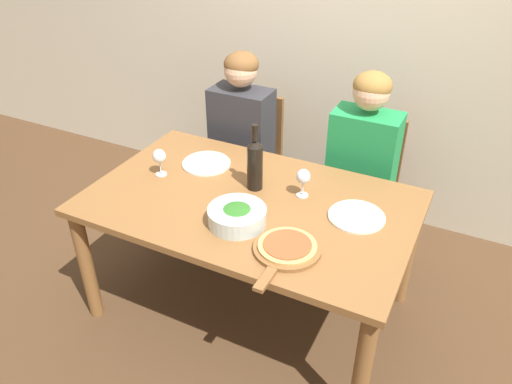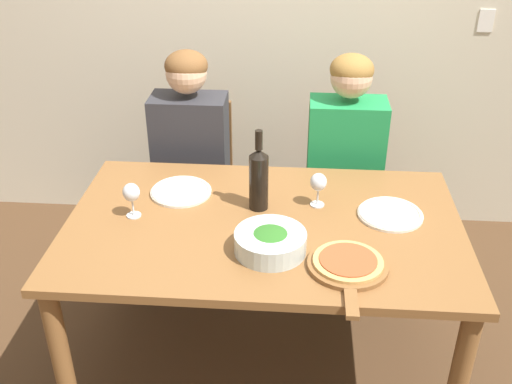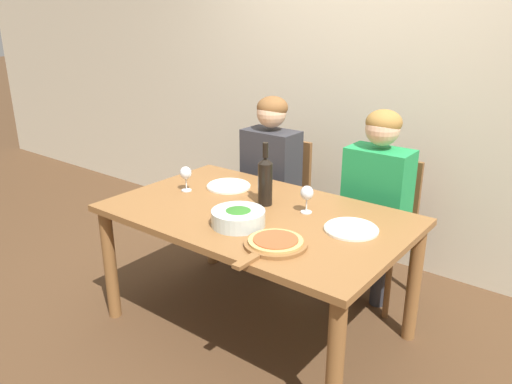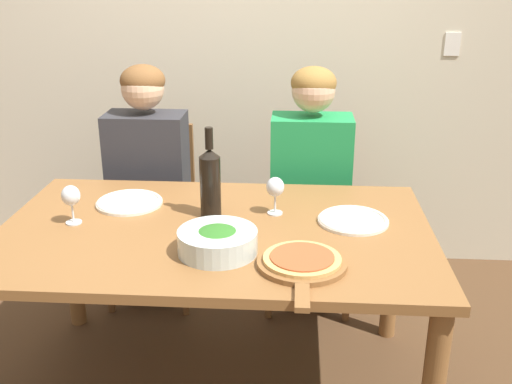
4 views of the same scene
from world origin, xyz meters
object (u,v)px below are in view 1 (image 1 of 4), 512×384
Objects in this scene: wine_bottle at (255,163)px; wine_glass_right at (303,178)px; broccoli_bowl at (237,216)px; dinner_plate_left at (206,163)px; person_woman at (240,129)px; wine_glass_left at (159,157)px; dinner_plate_right at (357,216)px; chair_right at (363,184)px; chair_left at (249,156)px; person_man at (362,155)px; pizza_on_board at (286,248)px.

wine_glass_right is at bearing 8.61° from wine_bottle.
broccoli_bowl reaches higher than dinner_plate_left.
person_woman is 0.71m from wine_glass_left.
dinner_plate_right is 1.78× the size of wine_glass_left.
wine_bottle is at bearing 101.94° from broccoli_bowl.
chair_right is 0.89m from wine_bottle.
wine_glass_left is (-0.58, 0.21, 0.06)m from broccoli_bowl.
person_man is at bearing -7.81° from chair_left.
person_woman is (-0.00, -0.11, 0.25)m from chair_left.
person_woman reaches higher than wine_glass_left.
person_man is at bearing -90.00° from chair_right.
person_woman is 0.79m from person_man.
wine_glass_right is at bearing 168.09° from dinner_plate_right.
pizza_on_board is (0.75, -0.98, 0.01)m from person_woman.
dinner_plate_left is (0.05, -0.49, 0.00)m from person_woman.
chair_right is 3.23× the size of broccoli_bowl.
chair_left is 0.88m from wine_glass_left.
person_man is at bearing 103.78° from dinner_plate_right.
person_woman is at bearing 80.63° from wine_glass_left.
person_woman is 2.78× the size of pizza_on_board.
wine_glass_left reaches higher than pizza_on_board.
chair_left reaches higher than wine_glass_right.
wine_glass_left and wine_glass_right have the same top height.
chair_left is 0.79m from chair_right.
broccoli_bowl is 0.40m from wine_glass_right.
dinner_plate_right is at bearing -11.91° from wine_glass_right.
wine_bottle is (-0.40, -0.69, 0.39)m from chair_right.
person_man is 0.89m from dinner_plate_left.
person_woman is 8.01× the size of wine_glass_right.
wine_glass_left is at bearing -168.11° from wine_bottle.
wine_bottle is 2.35× the size of wine_glass_right.
person_woman is 4.45× the size of broccoli_bowl.
wine_glass_left is (-0.16, -0.20, 0.10)m from dinner_plate_left.
dinner_plate_right is (0.55, -0.03, -0.13)m from wine_bottle.
broccoli_bowl is at bearing -62.76° from person_woman.
dinner_plate_left is at bearing -84.68° from person_woman.
person_man is 0.96m from broccoli_bowl.
wine_bottle is 2.35× the size of wine_glass_left.
broccoli_bowl is 1.01× the size of dinner_plate_right.
wine_glass_left is (-1.06, -0.08, 0.10)m from dinner_plate_right.
person_man reaches higher than wine_glass_left.
wine_bottle is 0.55m from pizza_on_board.
dinner_plate_right is 0.62× the size of pizza_on_board.
wine_bottle is at bearing -55.84° from person_woman.
chair_left reaches higher than dinner_plate_right.
wine_bottle is at bearing -124.33° from person_man.
chair_right is 0.99m from dinner_plate_left.
chair_right is at bearing 71.77° from broccoli_bowl.
chair_right is 2.02× the size of pizza_on_board.
broccoli_bowl is (0.46, -0.90, 0.04)m from person_woman.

